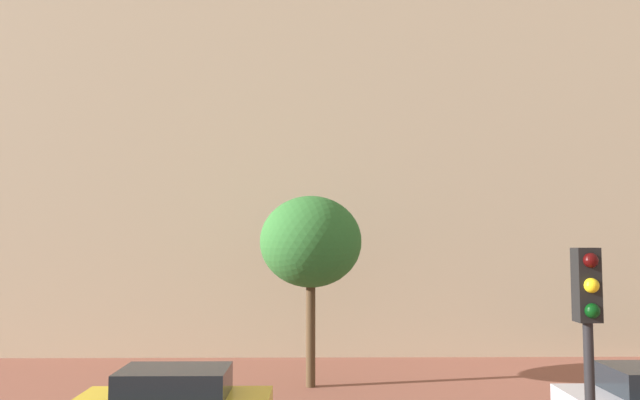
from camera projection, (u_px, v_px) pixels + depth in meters
name	position (u px, v px, depth m)	size (l,w,h in m)	color
landmark_building	(332.00, 105.00, 30.78)	(29.71, 15.85, 40.95)	beige
traffic_light_pole	(589.00, 352.00, 7.21)	(0.28, 0.34, 4.21)	black
tree_curb_far	(311.00, 242.00, 18.09)	(3.07, 3.07, 5.70)	#4C3823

